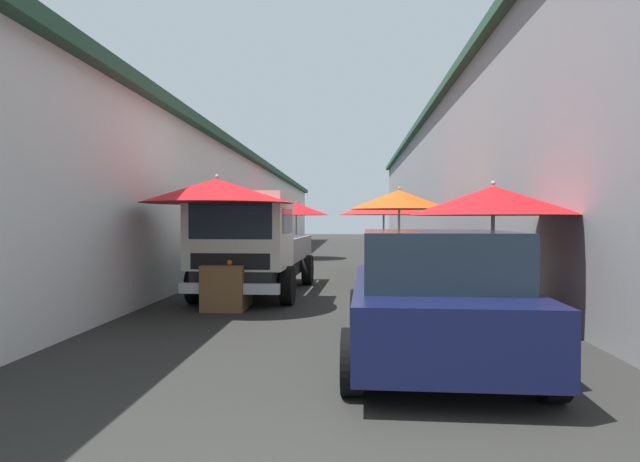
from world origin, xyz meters
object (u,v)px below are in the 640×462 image
object	(u,v)px
vendor_by_crates	(265,243)
parked_scooter	(235,261)
fruit_stall_mid_lane	(296,214)
fruit_stall_far_right	(219,207)
fruit_stall_far_left	(384,214)
hatchback_car	(432,294)
fruit_stall_near_right	(399,210)
delivery_truck	(250,247)
fruit_stall_near_left	(493,215)

from	to	relation	value
vendor_by_crates	parked_scooter	xyz separation A→B (m)	(-0.08, 0.82, -0.50)
fruit_stall_mid_lane	fruit_stall_far_right	size ratio (longest dim) A/B	1.01
fruit_stall_far_left	hatchback_car	distance (m)	9.95
fruit_stall_near_right	parked_scooter	size ratio (longest dim) A/B	1.40
parked_scooter	fruit_stall_mid_lane	bearing A→B (deg)	-7.63
fruit_stall_far_left	hatchback_car	xyz separation A→B (m)	(-9.90, 0.09, -1.03)
parked_scooter	fruit_stall_near_right	bearing A→B (deg)	-110.03
vendor_by_crates	fruit_stall_near_right	bearing A→B (deg)	-115.27
fruit_stall_far_right	delivery_truck	xyz separation A→B (m)	(1.31, -0.28, -0.77)
fruit_stall_far_right	hatchback_car	size ratio (longest dim) A/B	0.67
fruit_stall_far_right	delivery_truck	bearing A→B (deg)	-12.21
fruit_stall_near_right	delivery_truck	world-z (taller)	fruit_stall_near_right
fruit_stall_far_right	fruit_stall_near_right	bearing A→B (deg)	-44.04
fruit_stall_far_right	fruit_stall_near_right	xyz separation A→B (m)	(3.58, -3.46, 0.01)
fruit_stall_mid_lane	fruit_stall_far_right	distance (m)	12.13
fruit_stall_near_left	fruit_stall_far_left	distance (m)	8.06
fruit_stall_far_left	parked_scooter	xyz separation A→B (m)	(-1.67, 4.17, -1.32)
fruit_stall_near_right	vendor_by_crates	distance (m)	3.98
hatchback_car	parked_scooter	xyz separation A→B (m)	(8.23, 4.09, -0.29)
fruit_stall_far_left	parked_scooter	distance (m)	4.69
vendor_by_crates	delivery_truck	bearing A→B (deg)	-175.08
fruit_stall_far_left	vendor_by_crates	size ratio (longest dim) A/B	1.66
fruit_stall_mid_lane	fruit_stall_near_right	world-z (taller)	fruit_stall_near_right
fruit_stall_near_left	parked_scooter	bearing A→B (deg)	39.81
fruit_stall_far_left	delivery_truck	xyz separation A→B (m)	(-5.51, 3.02, -0.73)
fruit_stall_far_right	delivery_truck	distance (m)	1.55
fruit_stall_near_right	parked_scooter	bearing A→B (deg)	69.97
fruit_stall_far_right	hatchback_car	bearing A→B (deg)	-133.66
fruit_stall_far_left	fruit_stall_mid_lane	bearing A→B (deg)	31.40
fruit_stall_mid_lane	fruit_stall_near_left	bearing A→B (deg)	-161.95
fruit_stall_near_right	parked_scooter	world-z (taller)	fruit_stall_near_right
fruit_stall_far_left	vendor_by_crates	bearing A→B (deg)	115.30
delivery_truck	fruit_stall_far_right	bearing A→B (deg)	167.79
delivery_truck	vendor_by_crates	size ratio (longest dim) A/B	3.03
fruit_stall_near_left	delivery_truck	world-z (taller)	fruit_stall_near_left
vendor_by_crates	parked_scooter	bearing A→B (deg)	95.63
fruit_stall_mid_lane	delivery_truck	size ratio (longest dim) A/B	0.53
fruit_stall_far_right	parked_scooter	world-z (taller)	fruit_stall_far_right
delivery_truck	hatchback_car	bearing A→B (deg)	-146.21
fruit_stall_mid_lane	fruit_stall_near_right	xyz separation A→B (m)	(-8.56, -3.40, -0.02)
fruit_stall_near_left	fruit_stall_far_left	bearing A→B (deg)	7.79
delivery_truck	fruit_stall_mid_lane	bearing A→B (deg)	1.17
fruit_stall_mid_lane	vendor_by_crates	xyz separation A→B (m)	(-6.90, 0.12, -0.89)
fruit_stall_far_right	fruit_stall_near_left	world-z (taller)	fruit_stall_far_right
fruit_stall_near_left	hatchback_car	world-z (taller)	fruit_stall_near_left
parked_scooter	hatchback_car	bearing A→B (deg)	-153.58
fruit_stall_mid_lane	hatchback_car	distance (m)	15.57
fruit_stall_near_right	fruit_stall_far_right	bearing A→B (deg)	135.96
fruit_stall_far_right	vendor_by_crates	size ratio (longest dim) A/B	1.61
hatchback_car	vendor_by_crates	bearing A→B (deg)	21.50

